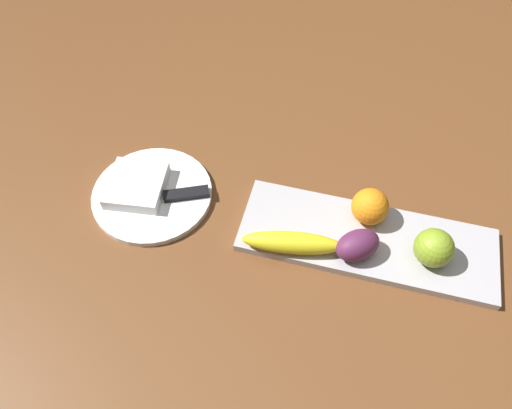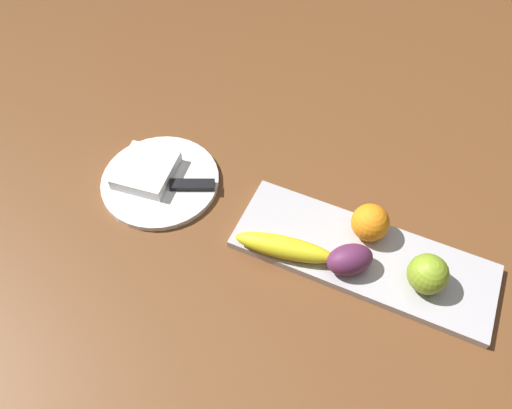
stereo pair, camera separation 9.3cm
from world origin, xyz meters
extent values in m
plane|color=brown|center=(0.00, 0.00, 0.00)|extent=(2.40, 2.40, 0.00)
cube|color=#B3B0B5|center=(0.00, -0.04, 0.01)|extent=(0.48, 0.16, 0.02)
sphere|color=olive|center=(-0.11, -0.02, 0.05)|extent=(0.07, 0.07, 0.07)
ellipsoid|color=yellow|center=(0.13, 0.02, 0.04)|extent=(0.19, 0.07, 0.04)
sphere|color=orange|center=(0.01, -0.08, 0.05)|extent=(0.07, 0.07, 0.07)
ellipsoid|color=#5B254A|center=(0.02, 0.00, 0.04)|extent=(0.10, 0.10, 0.05)
cylinder|color=white|center=(0.43, -0.04, 0.01)|extent=(0.24, 0.24, 0.01)
cube|color=white|center=(0.46, -0.04, 0.03)|extent=(0.12, 0.13, 0.03)
cube|color=silver|center=(0.42, -0.02, 0.01)|extent=(0.14, 0.08, 0.00)
cube|color=black|center=(0.36, -0.05, 0.02)|extent=(0.09, 0.06, 0.01)
camera|label=1|loc=(0.08, 0.49, 0.80)|focal=34.62mm
camera|label=2|loc=(-0.01, 0.46, 0.80)|focal=34.62mm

